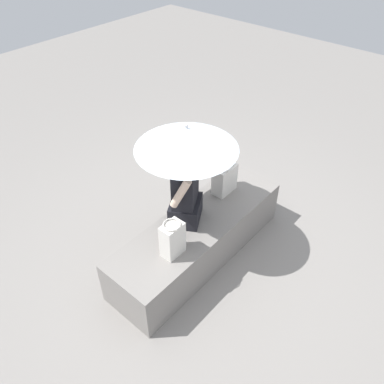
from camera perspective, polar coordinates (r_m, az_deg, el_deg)
name	(u,v)px	position (r m, az deg, el deg)	size (l,w,h in m)	color
ground_plane	(198,254)	(4.14, 0.87, -9.02)	(14.00, 14.00, 0.00)	gray
stone_bench	(198,238)	(3.97, 0.90, -6.74)	(2.01, 0.61, 0.48)	gray
person_seated	(185,188)	(3.57, -1.00, 0.65)	(0.51, 0.41, 0.90)	black
parasol	(186,138)	(3.33, -0.84, 7.87)	(0.91, 0.91, 1.01)	#B7B7BC
handbag_black	(225,179)	(4.05, 4.78, 1.95)	(0.26, 0.19, 0.33)	silver
tote_bag_canvas	(172,239)	(3.39, -2.87, -6.90)	(0.20, 0.15, 0.36)	silver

